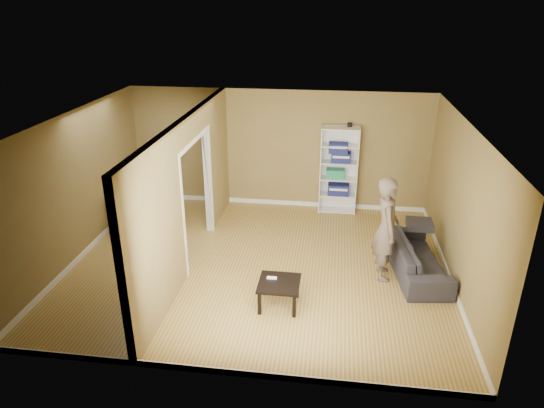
{
  "coord_description": "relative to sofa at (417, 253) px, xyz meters",
  "views": [
    {
      "loc": [
        1.23,
        -7.37,
        4.39
      ],
      "look_at": [
        0.2,
        0.2,
        1.1
      ],
      "focal_mm": 32.0,
      "sensor_mm": 36.0,
      "label": 1
    }
  ],
  "objects": [
    {
      "name": "bookshelf",
      "position": [
        -1.38,
        2.46,
        0.58
      ],
      "size": [
        0.8,
        0.35,
        1.89
      ],
      "color": "white",
      "rests_on": "ground"
    },
    {
      "name": "paper_box_navy_a",
      "position": [
        -1.36,
        2.41,
        0.15
      ],
      "size": [
        0.45,
        0.29,
        0.23
      ],
      "primitive_type": "cube",
      "color": "navy",
      "rests_on": "bookshelf"
    },
    {
      "name": "chair_near",
      "position": [
        -5.29,
        0.54,
        0.11
      ],
      "size": [
        0.46,
        0.46,
        0.97
      ],
      "primitive_type": null,
      "rotation": [
        0.0,
        0.0,
        -0.05
      ],
      "color": "tan",
      "rests_on": "ground"
    },
    {
      "name": "person",
      "position": [
        -0.57,
        -0.21,
        0.67
      ],
      "size": [
        0.79,
        0.63,
        2.08
      ],
      "primitive_type": "imported",
      "rotation": [
        0.0,
        0.0,
        1.63
      ],
      "color": "slate",
      "rests_on": "ground"
    },
    {
      "name": "paper_box_teal",
      "position": [
        -1.44,
        2.41,
        0.5
      ],
      "size": [
        0.39,
        0.25,
        0.2
      ],
      "primitive_type": "cube",
      "color": "#1A544D",
      "rests_on": "bookshelf"
    },
    {
      "name": "chair_far",
      "position": [
        -5.19,
        1.72,
        0.14
      ],
      "size": [
        0.6,
        0.6,
        1.02
      ],
      "primitive_type": null,
      "rotation": [
        0.0,
        0.0,
        3.49
      ],
      "color": "tan",
      "rests_on": "ground"
    },
    {
      "name": "partition",
      "position": [
        -3.9,
        -0.14,
        0.93
      ],
      "size": [
        0.22,
        5.5,
        2.6
      ],
      "primitive_type": null,
      "color": "olive",
      "rests_on": "ground"
    },
    {
      "name": "coffee_table",
      "position": [
        -2.21,
        -1.31,
        -0.02
      ],
      "size": [
        0.62,
        0.62,
        0.41
      ],
      "rotation": [
        0.0,
        0.0,
        -0.0
      ],
      "color": "black",
      "rests_on": "ground"
    },
    {
      "name": "sofa",
      "position": [
        0.0,
        0.0,
        0.0
      ],
      "size": [
        2.03,
        1.07,
        0.74
      ],
      "primitive_type": "imported",
      "rotation": [
        0.0,
        0.0,
        1.7
      ],
      "color": "black",
      "rests_on": "ground"
    },
    {
      "name": "paper_box_navy_b",
      "position": [
        -1.35,
        2.41,
        0.87
      ],
      "size": [
        0.41,
        0.26,
        0.21
      ],
      "primitive_type": "cube",
      "color": "navy",
      "rests_on": "bookshelf"
    },
    {
      "name": "dining_table",
      "position": [
        -5.28,
        1.13,
        0.3
      ],
      "size": [
        1.2,
        0.8,
        0.75
      ],
      "rotation": [
        0.0,
        0.0,
        0.06
      ],
      "color": "tan",
      "rests_on": "ground"
    },
    {
      "name": "room_shell",
      "position": [
        -2.7,
        -0.14,
        0.93
      ],
      "size": [
        6.5,
        6.5,
        6.5
      ],
      "color": "#B79046",
      "rests_on": "ground"
    },
    {
      "name": "chair_left",
      "position": [
        -6.07,
        1.09,
        0.09
      ],
      "size": [
        0.56,
        0.56,
        0.93
      ],
      "primitive_type": null,
      "rotation": [
        0.0,
        0.0,
        -1.14
      ],
      "color": "#D7BD82",
      "rests_on": "ground"
    },
    {
      "name": "game_controller",
      "position": [
        -2.33,
        -1.22,
        0.06
      ],
      "size": [
        0.15,
        0.04,
        0.03
      ],
      "primitive_type": "cube",
      "color": "white",
      "rests_on": "coffee_table"
    },
    {
      "name": "paper_box_navy_c",
      "position": [
        -1.41,
        2.41,
        1.08
      ],
      "size": [
        0.4,
        0.26,
        0.2
      ],
      "primitive_type": "cube",
      "color": "navy",
      "rests_on": "bookshelf"
    },
    {
      "name": "wall_speaker",
      "position": [
        -1.2,
        2.55,
        1.53
      ],
      "size": [
        0.1,
        0.1,
        0.1
      ],
      "primitive_type": "cube",
      "color": "black",
      "rests_on": "room_shell"
    }
  ]
}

